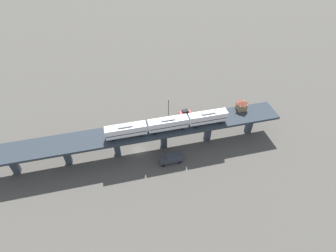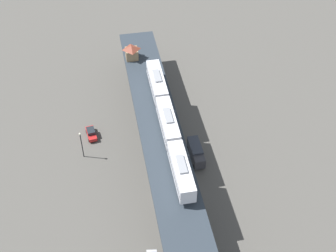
% 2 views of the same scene
% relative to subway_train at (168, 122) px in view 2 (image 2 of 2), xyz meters
% --- Properties ---
extents(ground_plane, '(400.00, 400.00, 0.00)m').
position_rel_subway_train_xyz_m(ground_plane, '(3.95, 8.83, -11.05)').
color(ground_plane, '#4C4944').
extents(elevated_viaduct, '(33.08, 90.82, 8.51)m').
position_rel_subway_train_xyz_m(elevated_viaduct, '(3.89, 8.64, -3.77)').
color(elevated_viaduct, '#283039').
rests_on(elevated_viaduct, ground).
extents(subway_train, '(12.80, 36.56, 4.45)m').
position_rel_subway_train_xyz_m(subway_train, '(0.00, 0.00, 0.00)').
color(subway_train, silver).
rests_on(subway_train, elevated_viaduct).
extents(signal_hut, '(3.97, 3.97, 3.40)m').
position_rel_subway_train_xyz_m(signal_hut, '(-3.36, -25.88, -0.74)').
color(signal_hut, '#8C7251').
rests_on(signal_hut, elevated_viaduct).
extents(street_car_red, '(2.43, 4.61, 1.89)m').
position_rel_subway_train_xyz_m(street_car_red, '(11.96, -13.96, -10.11)').
color(street_car_red, '#AD1E1E').
rests_on(street_car_red, ground).
extents(delivery_truck, '(4.01, 7.54, 3.20)m').
position_rel_subway_train_xyz_m(delivery_truck, '(-5.56, 1.96, -9.29)').
color(delivery_truck, '#333338').
rests_on(delivery_truck, ground).
extents(street_lamp, '(0.44, 0.44, 6.94)m').
position_rel_subway_train_xyz_m(street_lamp, '(15.48, -8.90, -6.94)').
color(street_lamp, black).
rests_on(street_lamp, ground).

